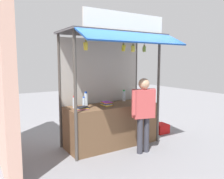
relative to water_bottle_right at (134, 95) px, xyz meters
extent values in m
plane|color=gray|center=(-0.86, -0.31, -1.05)|extent=(20.00, 20.00, 0.00)
cube|color=brown|center=(-0.86, -0.31, -0.58)|extent=(2.09, 0.76, 0.93)
cylinder|color=#4C4742|center=(-1.91, -0.70, 0.19)|extent=(0.06, 0.06, 2.48)
cylinder|color=#4C4742|center=(0.18, -0.70, 0.19)|extent=(0.06, 0.06, 2.48)
cylinder|color=#4C4742|center=(-1.91, 0.16, 0.19)|extent=(0.06, 0.06, 2.48)
cylinder|color=#4C4742|center=(0.18, 0.16, 0.19)|extent=(0.06, 0.06, 2.48)
cube|color=#B7B2A8|center=(-0.86, 0.16, 0.17)|extent=(2.05, 0.04, 2.43)
cube|color=#3F3F44|center=(-0.86, -0.37, 1.45)|extent=(2.29, 1.06, 0.04)
cube|color=#194799|center=(-0.86, -1.14, 1.31)|extent=(2.25, 0.51, 0.26)
cube|color=white|center=(-0.86, -0.85, 1.64)|extent=(1.88, 0.04, 0.35)
cylinder|color=#59544C|center=(-0.86, -0.80, 1.35)|extent=(1.99, 0.02, 0.02)
cylinder|color=silver|center=(0.00, 0.00, -0.01)|extent=(0.07, 0.07, 0.22)
cylinder|color=red|center=(0.00, 0.00, 0.12)|extent=(0.04, 0.04, 0.03)
cylinder|color=silver|center=(-0.34, -0.04, 0.01)|extent=(0.08, 0.08, 0.25)
cylinder|color=#198C33|center=(-0.34, -0.04, 0.15)|extent=(0.05, 0.05, 0.03)
cylinder|color=silver|center=(-1.72, -0.19, 0.00)|extent=(0.07, 0.07, 0.23)
cylinder|color=red|center=(-1.72, -0.19, 0.13)|extent=(0.05, 0.05, 0.03)
cylinder|color=silver|center=(-1.38, -0.05, 0.02)|extent=(0.09, 0.09, 0.27)
cylinder|color=blue|center=(-1.38, -0.05, 0.18)|extent=(0.06, 0.06, 0.04)
cylinder|color=silver|center=(-1.51, -0.21, -0.01)|extent=(0.06, 0.06, 0.20)
cylinder|color=blue|center=(-1.51, -0.21, 0.10)|extent=(0.04, 0.04, 0.03)
cube|color=red|center=(-1.63, -0.36, -0.11)|extent=(0.24, 0.23, 0.01)
cube|color=purple|center=(-1.64, -0.37, -0.10)|extent=(0.25, 0.25, 0.01)
cube|color=yellow|center=(-1.64, -0.37, -0.09)|extent=(0.26, 0.25, 0.01)
cube|color=blue|center=(-1.64, -0.36, -0.08)|extent=(0.24, 0.23, 0.01)
cube|color=black|center=(-1.63, -0.37, -0.07)|extent=(0.25, 0.24, 0.01)
cube|color=yellow|center=(-1.00, -0.30, -0.11)|extent=(0.19, 0.24, 0.01)
cube|color=yellow|center=(-0.99, -0.30, -0.10)|extent=(0.18, 0.24, 0.01)
cube|color=white|center=(-1.00, -0.30, -0.09)|extent=(0.18, 0.23, 0.01)
cube|color=blue|center=(-1.01, -0.31, -0.08)|extent=(0.18, 0.24, 0.01)
cube|color=black|center=(-0.99, -0.29, -0.07)|extent=(0.18, 0.23, 0.01)
cube|color=yellow|center=(-1.00, -0.30, -0.06)|extent=(0.20, 0.24, 0.01)
cube|color=orange|center=(-1.00, -0.30, -0.05)|extent=(0.19, 0.24, 0.01)
cube|color=purple|center=(-0.99, -0.30, -0.04)|extent=(0.18, 0.24, 0.01)
cylinder|color=#332D23|center=(-0.89, -0.80, 1.28)|extent=(0.01, 0.01, 0.11)
cylinder|color=olive|center=(-0.89, -0.80, 1.21)|extent=(0.04, 0.04, 0.04)
ellipsoid|color=yellow|center=(-0.87, -0.80, 1.13)|extent=(0.03, 0.08, 0.14)
ellipsoid|color=yellow|center=(-0.88, -0.78, 1.13)|extent=(0.05, 0.04, 0.14)
ellipsoid|color=yellow|center=(-0.91, -0.78, 1.13)|extent=(0.07, 0.06, 0.14)
ellipsoid|color=yellow|center=(-0.91, -0.80, 1.13)|extent=(0.03, 0.06, 0.14)
ellipsoid|color=yellow|center=(-0.90, -0.81, 1.13)|extent=(0.06, 0.05, 0.14)
ellipsoid|color=yellow|center=(-0.88, -0.81, 1.13)|extent=(0.06, 0.05, 0.14)
cylinder|color=#332D23|center=(-1.73, -0.80, 1.29)|extent=(0.01, 0.01, 0.09)
cylinder|color=olive|center=(-1.73, -0.80, 1.22)|extent=(0.04, 0.04, 0.04)
ellipsoid|color=yellow|center=(-1.71, -0.80, 1.14)|extent=(0.04, 0.07, 0.16)
ellipsoid|color=yellow|center=(-1.72, -0.78, 1.14)|extent=(0.07, 0.06, 0.17)
ellipsoid|color=yellow|center=(-1.73, -0.77, 1.14)|extent=(0.08, 0.05, 0.16)
ellipsoid|color=yellow|center=(-1.75, -0.79, 1.14)|extent=(0.06, 0.09, 0.16)
ellipsoid|color=yellow|center=(-1.75, -0.80, 1.14)|extent=(0.06, 0.09, 0.16)
ellipsoid|color=yellow|center=(-1.73, -0.81, 1.14)|extent=(0.08, 0.04, 0.16)
ellipsoid|color=yellow|center=(-1.72, -0.81, 1.14)|extent=(0.07, 0.06, 0.16)
cylinder|color=#332D23|center=(-0.65, -0.80, 1.28)|extent=(0.01, 0.01, 0.11)
cylinder|color=olive|center=(-0.65, -0.80, 1.20)|extent=(0.04, 0.04, 0.04)
ellipsoid|color=yellow|center=(-0.63, -0.80, 1.12)|extent=(0.04, 0.07, 0.14)
ellipsoid|color=yellow|center=(-0.64, -0.78, 1.12)|extent=(0.07, 0.06, 0.15)
ellipsoid|color=yellow|center=(-0.64, -0.77, 1.13)|extent=(0.09, 0.05, 0.14)
ellipsoid|color=yellow|center=(-0.66, -0.78, 1.12)|extent=(0.07, 0.05, 0.15)
ellipsoid|color=yellow|center=(-0.67, -0.79, 1.12)|extent=(0.04, 0.07, 0.14)
ellipsoid|color=yellow|center=(-0.68, -0.80, 1.13)|extent=(0.05, 0.09, 0.14)
ellipsoid|color=yellow|center=(-0.66, -0.82, 1.13)|extent=(0.08, 0.06, 0.15)
ellipsoid|color=yellow|center=(-0.65, -0.82, 1.12)|extent=(0.07, 0.04, 0.14)
ellipsoid|color=yellow|center=(-0.63, -0.81, 1.12)|extent=(0.07, 0.07, 0.15)
cylinder|color=#332D23|center=(-0.35, -0.80, 1.27)|extent=(0.01, 0.01, 0.12)
cylinder|color=olive|center=(-0.35, -0.80, 1.20)|extent=(0.04, 0.04, 0.04)
ellipsoid|color=olive|center=(-0.33, -0.79, 1.12)|extent=(0.03, 0.07, 0.13)
ellipsoid|color=olive|center=(-0.34, -0.78, 1.12)|extent=(0.05, 0.04, 0.14)
ellipsoid|color=olive|center=(-0.37, -0.78, 1.12)|extent=(0.06, 0.07, 0.14)
ellipsoid|color=olive|center=(-0.37, -0.81, 1.12)|extent=(0.06, 0.06, 0.14)
ellipsoid|color=olive|center=(-0.34, -0.81, 1.12)|extent=(0.07, 0.04, 0.14)
cylinder|color=#383842|center=(-0.64, -1.05, -0.67)|extent=(0.12, 0.12, 0.75)
cylinder|color=#383842|center=(-0.47, -1.05, -0.67)|extent=(0.12, 0.12, 0.75)
cube|color=#CC4C4C|center=(-0.56, -1.05, 0.00)|extent=(0.48, 0.30, 0.59)
cylinder|color=#CC4C4C|center=(-0.81, -1.05, 0.05)|extent=(0.10, 0.10, 0.50)
cylinder|color=#CC4C4C|center=(-0.31, -1.05, 0.05)|extent=(0.10, 0.10, 0.50)
sphere|color=tan|center=(-0.56, -1.05, 0.41)|extent=(0.23, 0.23, 0.23)
cube|color=red|center=(0.72, -0.26, -0.93)|extent=(0.36, 0.36, 0.24)
cube|color=#DEAC97|center=(-3.09, -0.01, 0.64)|extent=(0.20, 2.40, 3.37)
camera|label=1|loc=(-3.57, -4.64, 0.86)|focal=36.75mm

